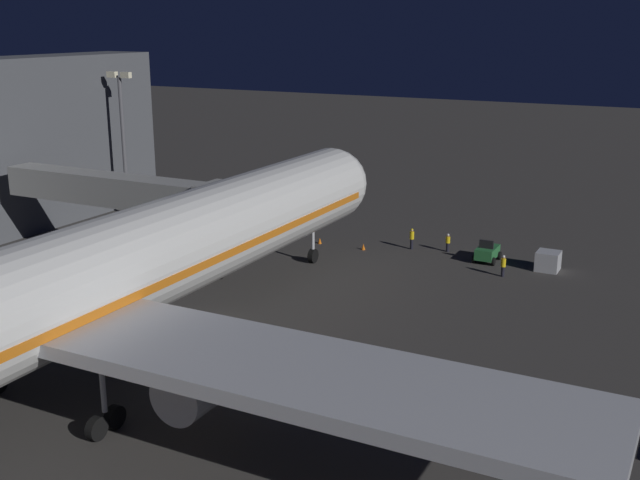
{
  "coord_description": "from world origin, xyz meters",
  "views": [
    {
      "loc": [
        -29.49,
        39.76,
        19.68
      ],
      "look_at": [
        -3.0,
        -11.46,
        3.5
      ],
      "focal_mm": 43.71,
      "sensor_mm": 36.0,
      "label": 1
    }
  ],
  "objects_px": {
    "baggage_container_near_belt": "(548,261)",
    "traffic_cone_nose_port": "(363,247)",
    "pushback_tug": "(487,252)",
    "traffic_cone_nose_starboard": "(320,241)",
    "ground_crew_marshaller_fwd": "(503,265)",
    "ground_crew_by_tug": "(412,238)",
    "ground_crew_near_nose_gear": "(448,242)",
    "airliner_at_gate": "(67,291)",
    "apron_floodlight_mast": "(123,131)",
    "jet_bridge": "(137,193)"
  },
  "relations": [
    {
      "from": "ground_crew_near_nose_gear",
      "to": "ground_crew_marshaller_fwd",
      "type": "bearing_deg",
      "value": 142.62
    },
    {
      "from": "baggage_container_near_belt",
      "to": "ground_crew_by_tug",
      "type": "bearing_deg",
      "value": -3.09
    },
    {
      "from": "apron_floodlight_mast",
      "to": "ground_crew_by_tug",
      "type": "relative_size",
      "value": 7.72
    },
    {
      "from": "ground_crew_by_tug",
      "to": "traffic_cone_nose_port",
      "type": "xyz_separation_m",
      "value": [
        3.77,
        2.16,
        -0.79
      ]
    },
    {
      "from": "airliner_at_gate",
      "to": "traffic_cone_nose_port",
      "type": "height_order",
      "value": "airliner_at_gate"
    },
    {
      "from": "ground_crew_near_nose_gear",
      "to": "traffic_cone_nose_starboard",
      "type": "xyz_separation_m",
      "value": [
        11.3,
        2.89,
        -0.63
      ]
    },
    {
      "from": "ground_crew_by_tug",
      "to": "airliner_at_gate",
      "type": "bearing_deg",
      "value": 80.38
    },
    {
      "from": "airliner_at_gate",
      "to": "traffic_cone_nose_starboard",
      "type": "distance_m",
      "value": 33.65
    },
    {
      "from": "ground_crew_near_nose_gear",
      "to": "traffic_cone_nose_starboard",
      "type": "height_order",
      "value": "ground_crew_near_nose_gear"
    },
    {
      "from": "jet_bridge",
      "to": "ground_crew_near_nose_gear",
      "type": "distance_m",
      "value": 27.16
    },
    {
      "from": "ground_crew_marshaller_fwd",
      "to": "traffic_cone_nose_starboard",
      "type": "relative_size",
      "value": 3.25
    },
    {
      "from": "ground_crew_by_tug",
      "to": "traffic_cone_nose_starboard",
      "type": "xyz_separation_m",
      "value": [
        8.17,
        2.16,
        -0.79
      ]
    },
    {
      "from": "apron_floodlight_mast",
      "to": "ground_crew_near_nose_gear",
      "type": "bearing_deg",
      "value": -176.48
    },
    {
      "from": "baggage_container_near_belt",
      "to": "ground_crew_marshaller_fwd",
      "type": "xyz_separation_m",
      "value": [
        2.85,
        3.33,
        0.19
      ]
    },
    {
      "from": "ground_crew_marshaller_fwd",
      "to": "traffic_cone_nose_port",
      "type": "bearing_deg",
      "value": -7.96
    },
    {
      "from": "jet_bridge",
      "to": "apron_floodlight_mast",
      "type": "distance_m",
      "value": 18.9
    },
    {
      "from": "baggage_container_near_belt",
      "to": "ground_crew_by_tug",
      "type": "xyz_separation_m",
      "value": [
        12.15,
        -0.66,
        0.27
      ]
    },
    {
      "from": "jet_bridge",
      "to": "traffic_cone_nose_starboard",
      "type": "distance_m",
      "value": 17.4
    },
    {
      "from": "ground_crew_marshaller_fwd",
      "to": "traffic_cone_nose_port",
      "type": "relative_size",
      "value": 3.25
    },
    {
      "from": "airliner_at_gate",
      "to": "traffic_cone_nose_starboard",
      "type": "bearing_deg",
      "value": -86.19
    },
    {
      "from": "jet_bridge",
      "to": "apron_floodlight_mast",
      "type": "xyz_separation_m",
      "value": [
        12.99,
        -13.48,
        2.63
      ]
    },
    {
      "from": "apron_floodlight_mast",
      "to": "pushback_tug",
      "type": "distance_m",
      "value": 39.33
    },
    {
      "from": "ground_crew_by_tug",
      "to": "pushback_tug",
      "type": "bearing_deg",
      "value": 175.97
    },
    {
      "from": "apron_floodlight_mast",
      "to": "jet_bridge",
      "type": "bearing_deg",
      "value": 133.95
    },
    {
      "from": "ground_crew_marshaller_fwd",
      "to": "traffic_cone_nose_starboard",
      "type": "height_order",
      "value": "ground_crew_marshaller_fwd"
    },
    {
      "from": "baggage_container_near_belt",
      "to": "traffic_cone_nose_starboard",
      "type": "height_order",
      "value": "baggage_container_near_belt"
    },
    {
      "from": "pushback_tug",
      "to": "airliner_at_gate",
      "type": "bearing_deg",
      "value": 69.49
    },
    {
      "from": "baggage_container_near_belt",
      "to": "traffic_cone_nose_port",
      "type": "distance_m",
      "value": 16.0
    },
    {
      "from": "ground_crew_marshaller_fwd",
      "to": "ground_crew_by_tug",
      "type": "bearing_deg",
      "value": -23.23
    },
    {
      "from": "apron_floodlight_mast",
      "to": "traffic_cone_nose_port",
      "type": "xyz_separation_m",
      "value": [
        -27.7,
        0.76,
        -8.52
      ]
    },
    {
      "from": "jet_bridge",
      "to": "pushback_tug",
      "type": "relative_size",
      "value": 8.46
    },
    {
      "from": "apron_floodlight_mast",
      "to": "baggage_container_near_belt",
      "type": "height_order",
      "value": "apron_floodlight_mast"
    },
    {
      "from": "ground_crew_marshaller_fwd",
      "to": "traffic_cone_nose_port",
      "type": "height_order",
      "value": "ground_crew_marshaller_fwd"
    },
    {
      "from": "pushback_tug",
      "to": "ground_crew_by_tug",
      "type": "height_order",
      "value": "pushback_tug"
    },
    {
      "from": "baggage_container_near_belt",
      "to": "ground_crew_near_nose_gear",
      "type": "relative_size",
      "value": 1.13
    },
    {
      "from": "traffic_cone_nose_port",
      "to": "ground_crew_near_nose_gear",
      "type": "bearing_deg",
      "value": -157.28
    },
    {
      "from": "traffic_cone_nose_starboard",
      "to": "pushback_tug",
      "type": "bearing_deg",
      "value": -173.74
    },
    {
      "from": "pushback_tug",
      "to": "traffic_cone_nose_port",
      "type": "bearing_deg",
      "value": 8.78
    },
    {
      "from": "traffic_cone_nose_starboard",
      "to": "apron_floodlight_mast",
      "type": "bearing_deg",
      "value": -1.87
    },
    {
      "from": "ground_crew_marshaller_fwd",
      "to": "airliner_at_gate",
      "type": "bearing_deg",
      "value": 63.96
    },
    {
      "from": "apron_floodlight_mast",
      "to": "ground_crew_marshaller_fwd",
      "type": "height_order",
      "value": "apron_floodlight_mast"
    },
    {
      "from": "airliner_at_gate",
      "to": "jet_bridge",
      "type": "xyz_separation_m",
      "value": [
        12.51,
        -20.35,
        0.08
      ]
    },
    {
      "from": "pushback_tug",
      "to": "ground_crew_near_nose_gear",
      "type": "relative_size",
      "value": 1.68
    },
    {
      "from": "pushback_tug",
      "to": "ground_crew_marshaller_fwd",
      "type": "xyz_separation_m",
      "value": [
        -2.27,
        3.49,
        0.2
      ]
    },
    {
      "from": "ground_crew_marshaller_fwd",
      "to": "ground_crew_by_tug",
      "type": "height_order",
      "value": "ground_crew_by_tug"
    },
    {
      "from": "pushback_tug",
      "to": "ground_crew_near_nose_gear",
      "type": "bearing_deg",
      "value": -17.36
    },
    {
      "from": "baggage_container_near_belt",
      "to": "ground_crew_by_tug",
      "type": "height_order",
      "value": "ground_crew_by_tug"
    },
    {
      "from": "ground_crew_by_tug",
      "to": "traffic_cone_nose_port",
      "type": "distance_m",
      "value": 4.42
    },
    {
      "from": "airliner_at_gate",
      "to": "ground_crew_by_tug",
      "type": "relative_size",
      "value": 35.82
    },
    {
      "from": "pushback_tug",
      "to": "traffic_cone_nose_starboard",
      "type": "height_order",
      "value": "pushback_tug"
    }
  ]
}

